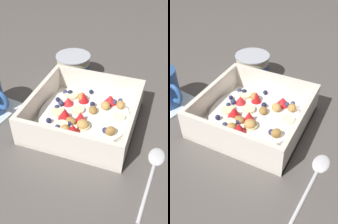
{
  "view_description": "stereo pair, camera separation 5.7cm",
  "coord_description": "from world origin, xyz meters",
  "views": [
    {
      "loc": [
        0.16,
        -0.43,
        0.39
      ],
      "look_at": [
        0.02,
        -0.01,
        0.03
      ],
      "focal_mm": 41.67,
      "sensor_mm": 36.0,
      "label": 1
    },
    {
      "loc": [
        0.21,
        -0.4,
        0.39
      ],
      "look_at": [
        0.02,
        -0.01,
        0.03
      ],
      "focal_mm": 41.67,
      "sensor_mm": 36.0,
      "label": 2
    }
  ],
  "objects": [
    {
      "name": "spoon",
      "position": [
        0.18,
        -0.09,
        0.0
      ],
      "size": [
        0.04,
        0.17,
        0.01
      ],
      "color": "silver",
      "rests_on": "ground"
    },
    {
      "name": "ground_plane",
      "position": [
        0.0,
        0.0,
        0.0
      ],
      "size": [
        2.4,
        2.4,
        0.0
      ],
      "primitive_type": "plane",
      "color": "#56514C"
    },
    {
      "name": "fruit_bowl",
      "position": [
        0.02,
        -0.01,
        0.02
      ],
      "size": [
        0.22,
        0.22,
        0.07
      ],
      "color": "white",
      "rests_on": "ground"
    },
    {
      "name": "yogurt_cup",
      "position": [
        -0.07,
        0.16,
        0.04
      ],
      "size": [
        0.09,
        0.09,
        0.07
      ],
      "color": "beige",
      "rests_on": "ground"
    }
  ]
}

